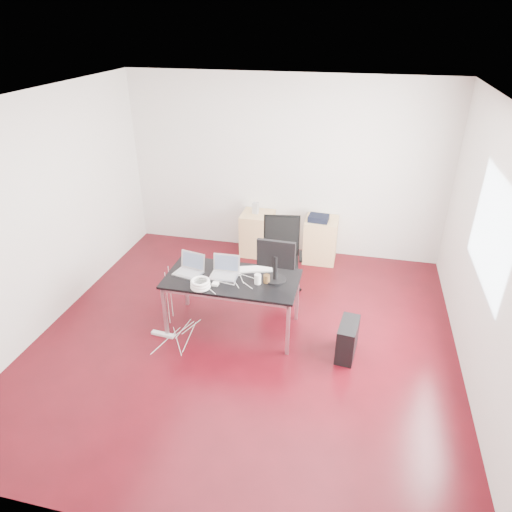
% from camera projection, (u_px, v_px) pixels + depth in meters
% --- Properties ---
extents(room_shell, '(5.00, 5.00, 5.00)m').
position_uv_depth(room_shell, '(248.00, 235.00, 4.96)').
color(room_shell, '#3A060D').
rests_on(room_shell, ground).
extents(desk, '(1.60, 0.80, 0.73)m').
position_uv_depth(desk, '(232.00, 282.00, 5.49)').
color(desk, black).
rests_on(desk, ground).
extents(office_chair, '(0.54, 0.56, 1.08)m').
position_uv_depth(office_chair, '(281.00, 253.00, 6.29)').
color(office_chair, black).
rests_on(office_chair, ground).
extents(filing_cabinet_left, '(0.50, 0.50, 0.70)m').
position_uv_depth(filing_cabinet_left, '(257.00, 233.00, 7.45)').
color(filing_cabinet_left, tan).
rests_on(filing_cabinet_left, ground).
extents(filing_cabinet_right, '(0.50, 0.50, 0.70)m').
position_uv_depth(filing_cabinet_right, '(320.00, 240.00, 7.24)').
color(filing_cabinet_right, tan).
rests_on(filing_cabinet_right, ground).
extents(pc_tower, '(0.25, 0.47, 0.44)m').
position_uv_depth(pc_tower, '(347.00, 339.00, 5.24)').
color(pc_tower, black).
rests_on(pc_tower, ground).
extents(wastebasket, '(0.31, 0.31, 0.28)m').
position_uv_depth(wastebasket, '(265.00, 246.00, 7.52)').
color(wastebasket, black).
rests_on(wastebasket, ground).
extents(power_strip, '(0.30, 0.09, 0.04)m').
position_uv_depth(power_strip, '(163.00, 334.00, 5.65)').
color(power_strip, white).
rests_on(power_strip, ground).
extents(laptop_left, '(0.38, 0.32, 0.23)m').
position_uv_depth(laptop_left, '(190.00, 268.00, 5.55)').
color(laptop_left, silver).
rests_on(laptop_left, desk).
extents(laptop_right, '(0.33, 0.26, 0.23)m').
position_uv_depth(laptop_right, '(225.00, 271.00, 5.50)').
color(laptop_right, silver).
rests_on(laptop_right, desk).
extents(monitor, '(0.45, 0.26, 0.51)m').
position_uv_depth(monitor, '(276.00, 258.00, 5.30)').
color(monitor, black).
rests_on(monitor, desk).
extents(keyboard, '(0.46, 0.27, 0.02)m').
position_uv_depth(keyboard, '(254.00, 269.00, 5.62)').
color(keyboard, white).
rests_on(keyboard, desk).
extents(cup_white, '(0.09, 0.09, 0.12)m').
position_uv_depth(cup_white, '(258.00, 279.00, 5.32)').
color(cup_white, white).
rests_on(cup_white, desk).
extents(cup_brown, '(0.09, 0.09, 0.10)m').
position_uv_depth(cup_brown, '(267.00, 279.00, 5.35)').
color(cup_brown, brown).
rests_on(cup_brown, desk).
extents(cable_coil, '(0.24, 0.24, 0.11)m').
position_uv_depth(cable_coil, '(200.00, 284.00, 5.24)').
color(cable_coil, white).
rests_on(cable_coil, desk).
extents(power_adapter, '(0.07, 0.07, 0.03)m').
position_uv_depth(power_adapter, '(215.00, 284.00, 5.31)').
color(power_adapter, white).
rests_on(power_adapter, desk).
extents(speaker, '(0.10, 0.09, 0.18)m').
position_uv_depth(speaker, '(256.00, 208.00, 7.26)').
color(speaker, '#9E9E9E').
rests_on(speaker, filing_cabinet_left).
extents(navy_garment, '(0.32, 0.26, 0.09)m').
position_uv_depth(navy_garment, '(319.00, 218.00, 7.01)').
color(navy_garment, black).
rests_on(navy_garment, filing_cabinet_right).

